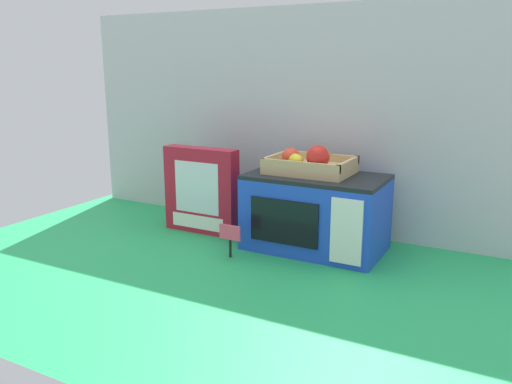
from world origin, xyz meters
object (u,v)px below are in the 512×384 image
(food_groups_crate, at_px, (310,164))
(price_sign, at_px, (230,236))
(cookie_set_box, at_px, (202,190))
(toy_microwave, at_px, (315,212))

(food_groups_crate, distance_m, price_sign, 0.33)
(food_groups_crate, distance_m, cookie_set_box, 0.40)
(toy_microwave, xyz_separation_m, food_groups_crate, (-0.03, 0.01, 0.15))
(food_groups_crate, height_order, price_sign, food_groups_crate)
(food_groups_crate, xyz_separation_m, price_sign, (-0.17, -0.20, -0.20))
(price_sign, bearing_deg, cookie_set_box, 141.22)
(toy_microwave, relative_size, food_groups_crate, 1.64)
(price_sign, bearing_deg, food_groups_crate, 50.20)
(toy_microwave, distance_m, cookie_set_box, 0.41)
(toy_microwave, distance_m, food_groups_crate, 0.15)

